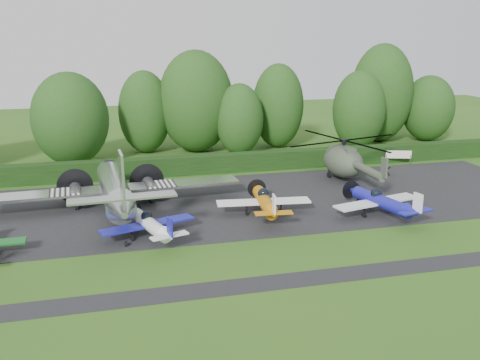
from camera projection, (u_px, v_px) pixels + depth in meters
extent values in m
plane|color=#285718|center=(201.00, 251.00, 37.44)|extent=(160.00, 160.00, 0.00)
cube|color=black|center=(181.00, 207.00, 46.79)|extent=(70.00, 18.00, 0.01)
cube|color=black|center=(219.00, 289.00, 31.84)|extent=(70.00, 2.00, 0.00)
cube|color=black|center=(167.00, 175.00, 57.07)|extent=(90.00, 1.60, 2.00)
cylinder|color=silver|center=(115.00, 189.00, 45.43)|extent=(2.32, 12.10, 2.32)
cone|color=silver|center=(113.00, 170.00, 51.77)|extent=(2.32, 1.51, 2.32)
cone|color=silver|center=(117.00, 210.00, 38.51)|extent=(2.32, 3.03, 2.32)
sphere|color=black|center=(113.00, 167.00, 50.73)|extent=(1.51, 1.51, 1.51)
cube|color=silver|center=(115.00, 189.00, 46.46)|extent=(22.19, 2.42, 0.22)
cube|color=white|center=(66.00, 191.00, 45.48)|extent=(2.62, 2.52, 0.05)
cube|color=white|center=(161.00, 185.00, 47.37)|extent=(2.62, 2.52, 0.05)
cylinder|color=silver|center=(77.00, 192.00, 46.33)|extent=(1.11, 3.23, 1.11)
cylinder|color=silver|center=(152.00, 187.00, 47.85)|extent=(1.11, 3.23, 1.11)
cylinder|color=black|center=(78.00, 185.00, 48.45)|extent=(3.23, 0.03, 3.23)
cylinder|color=black|center=(149.00, 181.00, 49.97)|extent=(3.23, 0.03, 3.23)
cube|color=silver|center=(116.00, 198.00, 37.46)|extent=(7.56, 1.41, 0.14)
cube|color=silver|center=(115.00, 180.00, 36.80)|extent=(0.18, 2.22, 3.83)
cylinder|color=black|center=(77.00, 206.00, 46.25)|extent=(0.25, 0.91, 0.91)
cylinder|color=black|center=(153.00, 200.00, 47.77)|extent=(0.25, 0.91, 0.91)
cylinder|color=black|center=(119.00, 245.00, 37.98)|extent=(0.18, 0.44, 0.44)
cylinder|color=white|center=(150.00, 225.00, 39.25)|extent=(0.98, 5.64, 0.98)
sphere|color=black|center=(149.00, 216.00, 39.70)|extent=(0.86, 0.86, 0.86)
cube|color=#181995|center=(150.00, 224.00, 39.77)|extent=(7.18, 1.33, 0.14)
cube|color=white|center=(154.00, 238.00, 36.02)|extent=(2.67, 0.72, 0.10)
cube|color=#181995|center=(154.00, 229.00, 35.75)|extent=(0.10, 0.82, 1.33)
cylinder|color=black|center=(146.00, 209.00, 42.65)|extent=(1.54, 0.02, 1.54)
cylinder|color=black|center=(132.00, 237.00, 39.48)|extent=(0.14, 0.45, 0.45)
cylinder|color=black|center=(168.00, 233.00, 40.10)|extent=(0.14, 0.45, 0.45)
cylinder|color=black|center=(148.00, 225.00, 42.00)|extent=(0.12, 0.41, 0.41)
cylinder|color=#BD6F0B|center=(265.00, 202.00, 44.20)|extent=(1.08, 6.17, 1.08)
sphere|color=black|center=(263.00, 194.00, 44.69)|extent=(0.94, 0.94, 0.94)
cube|color=white|center=(263.00, 202.00, 44.76)|extent=(7.85, 1.46, 0.16)
cube|color=#BD6F0B|center=(279.00, 213.00, 40.66)|extent=(2.92, 0.78, 0.11)
cube|color=white|center=(279.00, 204.00, 40.36)|extent=(0.11, 0.90, 1.46)
cylinder|color=black|center=(252.00, 189.00, 47.92)|extent=(1.68, 0.02, 1.68)
cylinder|color=black|center=(247.00, 214.00, 44.44)|extent=(0.16, 0.49, 0.49)
cylinder|color=black|center=(280.00, 211.00, 45.13)|extent=(0.16, 0.49, 0.49)
cylinder|color=black|center=(255.00, 203.00, 47.20)|extent=(0.13, 0.45, 0.45)
cylinder|color=#181890|center=(382.00, 202.00, 44.12)|extent=(1.10, 6.29, 1.10)
sphere|color=black|center=(378.00, 193.00, 44.62)|extent=(0.96, 0.96, 0.96)
cube|color=silver|center=(378.00, 202.00, 44.70)|extent=(8.00, 1.49, 0.16)
cube|color=#181890|center=(406.00, 213.00, 40.51)|extent=(2.97, 0.80, 0.11)
cube|color=silver|center=(408.00, 204.00, 40.21)|extent=(0.11, 0.91, 1.49)
cylinder|color=black|center=(359.00, 188.00, 47.91)|extent=(1.71, 0.02, 1.71)
cylinder|color=black|center=(362.00, 214.00, 44.37)|extent=(0.16, 0.50, 0.50)
cylinder|color=black|center=(395.00, 211.00, 45.07)|extent=(0.16, 0.50, 0.50)
cylinder|color=black|center=(364.00, 203.00, 47.18)|extent=(0.14, 0.46, 0.46)
ellipsoid|color=#333C2E|center=(343.00, 161.00, 55.01)|extent=(3.43, 6.29, 3.29)
cylinder|color=#333C2E|center=(365.00, 169.00, 50.29)|extent=(0.77, 6.60, 0.77)
cube|color=#333C2E|center=(384.00, 168.00, 46.84)|extent=(0.13, 0.99, 1.76)
cylinder|color=black|center=(344.00, 145.00, 54.57)|extent=(0.33, 0.33, 0.88)
cylinder|color=black|center=(344.00, 140.00, 54.43)|extent=(0.77, 0.77, 0.27)
cylinder|color=black|center=(344.00, 140.00, 54.43)|extent=(13.20, 13.20, 0.07)
cube|color=#333C2E|center=(347.00, 151.00, 53.85)|extent=(0.99, 2.20, 0.77)
ellipsoid|color=black|center=(336.00, 156.00, 56.62)|extent=(2.09, 2.09, 1.88)
cylinder|color=black|center=(329.00, 175.00, 56.01)|extent=(0.20, 0.62, 0.62)
cylinder|color=black|center=(348.00, 174.00, 56.53)|extent=(0.20, 0.62, 0.62)
cylinder|color=black|center=(357.00, 186.00, 52.17)|extent=(0.18, 0.53, 0.53)
cylinder|color=#3F3326|center=(388.00, 160.00, 61.40)|extent=(0.11, 0.11, 1.09)
cylinder|color=#3F3326|center=(409.00, 159.00, 62.04)|extent=(0.11, 0.11, 1.09)
cube|color=white|center=(399.00, 154.00, 61.55)|extent=(2.90, 0.07, 0.91)
cylinder|color=black|center=(73.00, 150.00, 61.43)|extent=(0.70, 0.70, 3.47)
ellipsoid|color=#183B13|center=(70.00, 119.00, 60.48)|extent=(8.64, 8.64, 10.60)
cylinder|color=black|center=(379.00, 126.00, 74.64)|extent=(0.70, 0.70, 4.39)
ellipsoid|color=#183B13|center=(382.00, 93.00, 73.44)|extent=(8.48, 8.48, 13.41)
cylinder|color=black|center=(239.00, 143.00, 66.61)|extent=(0.70, 0.70, 2.89)
ellipsoid|color=#183B13|center=(239.00, 119.00, 65.82)|extent=(5.94, 5.94, 8.84)
cylinder|color=black|center=(197.00, 135.00, 68.26)|extent=(0.70, 0.70, 4.18)
ellipsoid|color=#183B13|center=(196.00, 101.00, 67.12)|extent=(9.41, 9.41, 12.77)
cylinder|color=black|center=(426.00, 130.00, 75.18)|extent=(0.70, 0.70, 2.98)
ellipsoid|color=#183B13|center=(428.00, 108.00, 74.37)|extent=(7.13, 7.13, 9.11)
cylinder|color=black|center=(277.00, 134.00, 70.84)|extent=(0.70, 0.70, 3.59)
ellipsoid|color=#183B13|center=(278.00, 106.00, 69.85)|extent=(6.68, 6.68, 10.96)
cylinder|color=black|center=(146.00, 139.00, 67.64)|extent=(0.70, 0.70, 3.38)
ellipsoid|color=#183B13|center=(145.00, 112.00, 66.72)|extent=(6.50, 6.50, 10.31)
cylinder|color=black|center=(357.00, 136.00, 69.94)|extent=(0.70, 0.70, 3.32)
ellipsoid|color=#183B13|center=(359.00, 110.00, 69.03)|extent=(6.79, 6.79, 10.13)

